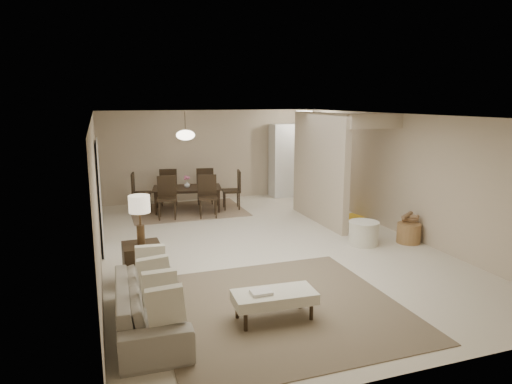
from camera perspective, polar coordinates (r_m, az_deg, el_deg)
name	(u,v)px	position (r m, az deg, el deg)	size (l,w,h in m)	color
floor	(264,245)	(8.95, 0.96, -6.60)	(9.00, 9.00, 0.00)	beige
ceiling	(264,115)	(8.51, 1.01, 9.61)	(9.00, 9.00, 0.00)	white
back_wall	(209,155)	(12.92, -5.87, 4.61)	(6.00, 6.00, 0.00)	#C0AD91
left_wall	(97,192)	(8.14, -19.28, 0.02)	(9.00, 9.00, 0.00)	#C0AD91
right_wall	(398,174)	(10.06, 17.27, 2.22)	(9.00, 9.00, 0.00)	#C0AD91
partition	(319,168)	(10.49, 7.92, 2.99)	(0.15, 2.50, 2.50)	#C0AD91
doorway	(99,198)	(8.77, -18.99, -0.71)	(0.04, 0.90, 2.04)	black
pantry_cabinet	(291,160)	(13.35, 4.38, 3.99)	(1.20, 0.55, 2.10)	white
flush_light	(304,112)	(12.35, 6.04, 9.93)	(0.44, 0.44, 0.05)	white
living_rug	(280,307)	(6.40, 2.99, -14.16)	(3.20, 3.20, 0.01)	brown
sofa	(150,305)	(5.91, -13.13, -13.65)	(0.79, 2.02, 0.59)	gray
ottoman_bench	(274,298)	(5.96, 2.30, -13.04)	(1.08, 0.54, 0.38)	beige
side_table	(142,263)	(7.31, -14.02, -8.63)	(0.56, 0.56, 0.61)	black
table_lamp	(140,208)	(7.06, -14.36, -1.99)	(0.32, 0.32, 0.76)	#4C3720
round_pouf	(363,233)	(9.14, 13.29, -5.03)	(0.59, 0.59, 0.46)	beige
wicker_basket	(409,233)	(9.51, 18.54, -4.90)	(0.46, 0.46, 0.39)	olive
dining_rug	(188,210)	(11.76, -8.52, -2.29)	(2.80, 2.10, 0.01)	#8B7256
dining_table	(187,199)	(11.70, -8.57, -0.89)	(1.70, 0.95, 0.60)	black
dining_chairs	(187,191)	(11.66, -8.60, 0.08)	(2.73, 2.16, 1.00)	black
vase	(187,185)	(11.62, -8.62, 0.92)	(0.15, 0.15, 0.15)	white
yellow_mat	(345,218)	(11.10, 11.03, -3.21)	(0.96, 0.59, 0.01)	yellow
pendant_light	(185,135)	(11.47, -8.81, 7.05)	(0.46, 0.46, 0.71)	#4C3720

